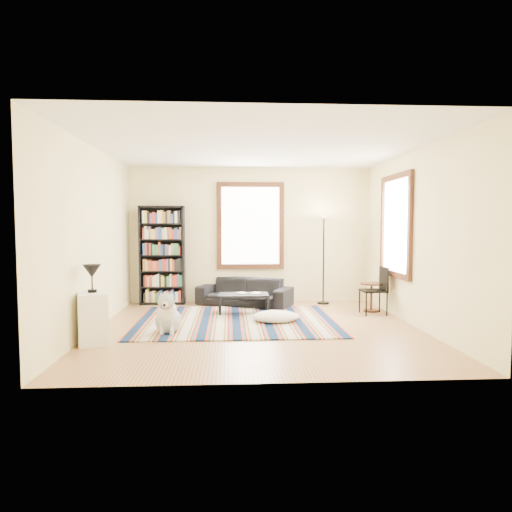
{
  "coord_description": "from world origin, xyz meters",
  "views": [
    {
      "loc": [
        -0.44,
        -7.02,
        1.61
      ],
      "look_at": [
        0.0,
        0.5,
        1.1
      ],
      "focal_mm": 32.0,
      "sensor_mm": 36.0,
      "label": 1
    }
  ],
  "objects": [
    {
      "name": "wall_left",
      "position": [
        -2.55,
        0.0,
        1.4
      ],
      "size": [
        0.1,
        5.0,
        2.8
      ],
      "primitive_type": "cube",
      "color": "#FFE6AB",
      "rests_on": "floor"
    },
    {
      "name": "bookshelf",
      "position": [
        -1.81,
        2.32,
        1.0
      ],
      "size": [
        0.9,
        0.3,
        2.0
      ],
      "primitive_type": "cube",
      "color": "black",
      "rests_on": "floor"
    },
    {
      "name": "rug",
      "position": [
        -0.33,
        0.54,
        0.01
      ],
      "size": [
        3.3,
        2.64,
        0.02
      ],
      "primitive_type": "cube",
      "color": "#0C1F3E",
      "rests_on": "floor"
    },
    {
      "name": "coffee_table",
      "position": [
        -0.18,
        1.21,
        0.18
      ],
      "size": [
        0.94,
        0.57,
        0.36
      ],
      "primitive_type": "cube",
      "rotation": [
        0.0,
        0.0,
        0.08
      ],
      "color": "black",
      "rests_on": "floor"
    },
    {
      "name": "floor_cushion",
      "position": [
        0.32,
        0.42,
        0.1
      ],
      "size": [
        0.91,
        0.78,
        0.19
      ],
      "primitive_type": "ellipsoid",
      "rotation": [
        0.0,
        0.0,
        0.29
      ],
      "color": "white",
      "rests_on": "floor"
    },
    {
      "name": "ceiling",
      "position": [
        0.0,
        0.0,
        2.85
      ],
      "size": [
        5.0,
        5.0,
        0.1
      ],
      "primitive_type": "cube",
      "color": "white",
      "rests_on": "floor"
    },
    {
      "name": "window_right",
      "position": [
        2.47,
        0.8,
        1.6
      ],
      "size": [
        0.06,
        1.2,
        1.6
      ],
      "primitive_type": "cube",
      "color": "white",
      "rests_on": "wall_right"
    },
    {
      "name": "book_b",
      "position": [
        -0.03,
        1.26,
        0.37
      ],
      "size": [
        0.27,
        0.29,
        0.02
      ],
      "primitive_type": "imported",
      "rotation": [
        0.0,
        0.0,
        -0.48
      ],
      "color": "beige",
      "rests_on": "coffee_table"
    },
    {
      "name": "floor",
      "position": [
        0.0,
        0.0,
        -0.05
      ],
      "size": [
        5.0,
        5.0,
        0.1
      ],
      "primitive_type": "cube",
      "color": "tan",
      "rests_on": "ground"
    },
    {
      "name": "folding_chair",
      "position": [
        2.15,
        1.0,
        0.43
      ],
      "size": [
        0.44,
        0.42,
        0.86
      ],
      "primitive_type": "cube",
      "rotation": [
        0.0,
        0.0,
        0.04
      ],
      "color": "black",
      "rests_on": "floor"
    },
    {
      "name": "wall_back",
      "position": [
        0.0,
        2.55,
        1.4
      ],
      "size": [
        5.0,
        0.1,
        2.8
      ],
      "primitive_type": "cube",
      "color": "#FFE6AB",
      "rests_on": "floor"
    },
    {
      "name": "floor_lamp",
      "position": [
        1.48,
        2.15,
        0.93
      ],
      "size": [
        0.38,
        0.38,
        1.86
      ],
      "primitive_type": null,
      "rotation": [
        0.0,
        0.0,
        -0.33
      ],
      "color": "black",
      "rests_on": "floor"
    },
    {
      "name": "wall_front",
      "position": [
        0.0,
        -2.55,
        1.4
      ],
      "size": [
        5.0,
        0.1,
        2.8
      ],
      "primitive_type": "cube",
      "color": "#FFE6AB",
      "rests_on": "floor"
    },
    {
      "name": "wall_right",
      "position": [
        2.55,
        0.0,
        1.4
      ],
      "size": [
        0.1,
        5.0,
        2.8
      ],
      "primitive_type": "cube",
      "color": "#FFE6AB",
      "rests_on": "floor"
    },
    {
      "name": "book_a",
      "position": [
        -0.28,
        1.21,
        0.37
      ],
      "size": [
        0.26,
        0.24,
        0.02
      ],
      "primitive_type": "imported",
      "rotation": [
        0.0,
        0.0,
        0.6
      ],
      "color": "beige",
      "rests_on": "coffee_table"
    },
    {
      "name": "side_table",
      "position": [
        2.2,
        1.26,
        0.27
      ],
      "size": [
        0.47,
        0.47,
        0.54
      ],
      "primitive_type": "cylinder",
      "rotation": [
        0.0,
        0.0,
        -0.18
      ],
      "color": "#4D2613",
      "rests_on": "floor"
    },
    {
      "name": "white_cabinet",
      "position": [
        -2.3,
        -0.77,
        0.35
      ],
      "size": [
        0.52,
        0.59,
        0.7
      ],
      "primitive_type": "cube",
      "rotation": [
        0.0,
        0.0,
        0.31
      ],
      "color": "white",
      "rests_on": "floor"
    },
    {
      "name": "dog",
      "position": [
        -1.36,
        -0.23,
        0.31
      ],
      "size": [
        0.45,
        0.62,
        0.62
      ],
      "primitive_type": null,
      "rotation": [
        0.0,
        0.0,
        -0.01
      ],
      "color": "#B9B9B9",
      "rests_on": "floor"
    },
    {
      "name": "table_lamp",
      "position": [
        -2.3,
        -0.77,
        0.89
      ],
      "size": [
        0.27,
        0.27,
        0.38
      ],
      "primitive_type": null,
      "rotation": [
        0.0,
        0.0,
        0.16
      ],
      "color": "black",
      "rests_on": "white_cabinet"
    },
    {
      "name": "window_back",
      "position": [
        0.0,
        2.47,
        1.6
      ],
      "size": [
        1.2,
        0.06,
        1.6
      ],
      "primitive_type": "cube",
      "color": "white",
      "rests_on": "wall_back"
    },
    {
      "name": "sofa",
      "position": [
        -0.14,
        2.05,
        0.27
      ],
      "size": [
        2.0,
        1.43,
        0.54
      ],
      "primitive_type": "imported",
      "rotation": [
        0.0,
        0.0,
        -0.42
      ],
      "color": "black",
      "rests_on": "floor"
    }
  ]
}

